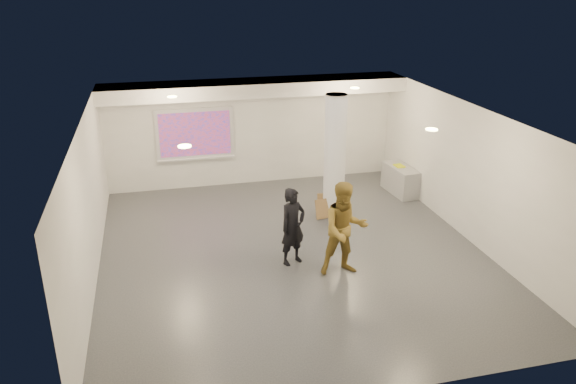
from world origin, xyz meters
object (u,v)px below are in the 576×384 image
object	(u,v)px
woman	(293,227)
projection_screen	(195,134)
credenza	(401,180)
column	(335,156)
man	(345,229)

from	to	relation	value
woman	projection_screen	bearing A→B (deg)	82.19
credenza	woman	xyz separation A→B (m)	(-3.82, -3.13, 0.44)
column	woman	xyz separation A→B (m)	(-1.60, -2.21, -0.68)
column	projection_screen	world-z (taller)	column
column	projection_screen	size ratio (longest dim) A/B	1.43
woman	man	xyz separation A→B (m)	(0.88, -0.65, 0.14)
column	woman	bearing A→B (deg)	-125.85
projection_screen	credenza	world-z (taller)	projection_screen
column	man	bearing A→B (deg)	-104.11
column	projection_screen	distance (m)	4.08
projection_screen	column	bearing A→B (deg)	-40.56
man	projection_screen	bearing A→B (deg)	115.93
projection_screen	woman	distance (m)	5.14
column	projection_screen	bearing A→B (deg)	139.44
credenza	man	world-z (taller)	man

